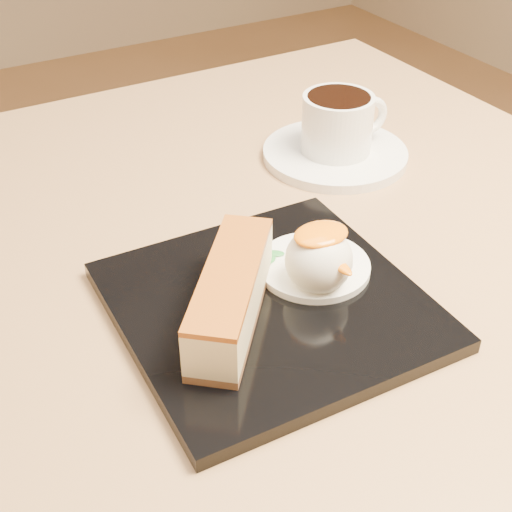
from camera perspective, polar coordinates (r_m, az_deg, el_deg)
table at (r=0.70m, az=-0.07°, el=-10.34°), size 0.80×0.80×0.72m
dessert_plate at (r=0.54m, az=1.06°, el=-3.99°), size 0.23×0.23×0.01m
cheesecake at (r=0.51m, az=-2.02°, el=-3.11°), size 0.12×0.13×0.04m
cream_smear at (r=0.57m, az=4.63°, el=-0.82°), size 0.09×0.09×0.01m
ice_cream_scoop at (r=0.54m, az=5.04°, el=-0.31°), size 0.05×0.05×0.05m
mango_sauce at (r=0.53m, az=5.22°, el=1.75°), size 0.04×0.03×0.01m
mint_sprig at (r=0.57m, az=0.82°, el=-0.11°), size 0.03×0.02×0.00m
saucer at (r=0.75m, az=6.33°, el=8.12°), size 0.15×0.15×0.01m
coffee_cup at (r=0.74m, az=6.64°, el=10.59°), size 0.10×0.07×0.06m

